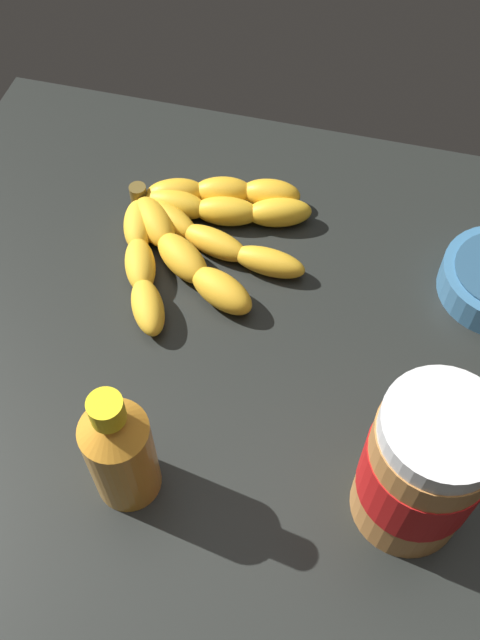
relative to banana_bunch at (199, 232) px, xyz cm
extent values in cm
cube|color=black|center=(-7.23, 15.27, -3.70)|extent=(80.01, 75.10, 3.98)
ellipsoid|color=gold|center=(7.00, 0.66, -0.05)|extent=(5.40, 7.93, 3.32)
ellipsoid|color=gold|center=(4.93, 6.09, -0.05)|extent=(5.97, 7.99, 3.32)
ellipsoid|color=gold|center=(2.32, 11.27, -0.05)|extent=(6.48, 7.96, 3.32)
ellipsoid|color=gold|center=(5.26, -0.07, 0.15)|extent=(8.02, 8.34, 3.72)
ellipsoid|color=gold|center=(0.65, 4.17, 0.15)|extent=(8.52, 7.70, 3.72)
ellipsoid|color=gold|center=(-4.69, 7.42, 0.15)|extent=(8.70, 6.76, 3.72)
ellipsoid|color=gold|center=(4.04, -1.41, -0.18)|extent=(8.79, 6.40, 3.07)
ellipsoid|color=gold|center=(-2.13, 0.94, -0.18)|extent=(8.81, 5.17, 3.07)
ellipsoid|color=gold|center=(-8.63, 2.10, -0.18)|extent=(8.52, 3.76, 3.07)
ellipsoid|color=gold|center=(3.82, -3.47, -0.02)|extent=(7.64, 3.48, 3.38)
ellipsoid|color=gold|center=(-2.23, -3.87, -0.02)|extent=(8.00, 4.43, 3.38)
ellipsoid|color=gold|center=(-8.14, -5.19, -0.02)|extent=(8.26, 5.46, 3.38)
ellipsoid|color=gold|center=(4.33, -5.06, 0.04)|extent=(7.82, 5.78, 3.51)
ellipsoid|color=gold|center=(-1.03, -6.73, 0.04)|extent=(7.67, 5.09, 3.51)
ellipsoid|color=gold|center=(-6.55, -7.74, 0.04)|extent=(7.40, 4.33, 3.51)
cylinder|color=brown|center=(8.36, -3.53, 0.09)|extent=(2.00, 2.00, 3.00)
cylinder|color=#B27238|center=(-26.66, 25.32, 5.68)|extent=(9.81, 9.81, 14.78)
cylinder|color=#B71414|center=(-26.66, 25.32, 6.42)|extent=(10.01, 10.01, 6.65)
cylinder|color=silver|center=(-26.66, 25.32, 14.11)|extent=(9.55, 9.55, 2.08)
cylinder|color=orange|center=(-1.78, 29.40, 3.72)|extent=(5.93, 5.93, 10.87)
cone|color=orange|center=(-1.78, 29.40, 10.27)|extent=(5.93, 5.93, 2.23)
cylinder|color=yellow|center=(-1.78, 29.40, 12.60)|extent=(2.87, 2.87, 2.43)
camera|label=1|loc=(-17.99, 51.55, 62.51)|focal=40.87mm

